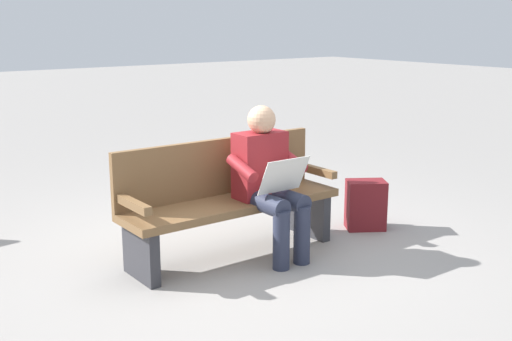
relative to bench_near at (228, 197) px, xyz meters
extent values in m
plane|color=gray|center=(0.00, 0.07, -0.46)|extent=(40.00, 40.00, 0.00)
cube|color=brown|center=(0.00, 0.07, -0.04)|extent=(1.80, 0.49, 0.06)
cube|color=brown|center=(0.00, -0.14, 0.22)|extent=(1.80, 0.06, 0.45)
cube|color=brown|center=(-0.85, 0.08, 0.11)|extent=(0.06, 0.48, 0.06)
cube|color=brown|center=(0.85, 0.07, 0.11)|extent=(0.06, 0.48, 0.06)
cube|color=#2D2D33|center=(-0.80, 0.07, -0.26)|extent=(0.08, 0.43, 0.39)
cube|color=#2D2D33|center=(0.80, 0.07, -0.26)|extent=(0.08, 0.43, 0.39)
cube|color=maroon|center=(-0.22, 0.12, 0.25)|extent=(0.40, 0.22, 0.52)
sphere|color=tan|center=(-0.22, 0.14, 0.61)|extent=(0.22, 0.22, 0.22)
cylinder|color=#282D42|center=(-0.32, 0.33, 0.01)|extent=(0.15, 0.42, 0.15)
cylinder|color=#282D42|center=(-0.12, 0.33, 0.01)|extent=(0.15, 0.42, 0.15)
cylinder|color=#282D42|center=(-0.32, 0.52, -0.23)|extent=(0.13, 0.13, 0.45)
cylinder|color=#282D42|center=(-0.12, 0.52, -0.23)|extent=(0.13, 0.13, 0.45)
cylinder|color=maroon|center=(-0.46, 0.22, 0.28)|extent=(0.09, 0.31, 0.18)
cylinder|color=maroon|center=(0.02, 0.22, 0.28)|extent=(0.09, 0.31, 0.18)
cube|color=silver|center=(-0.22, 0.42, 0.23)|extent=(0.40, 0.13, 0.27)
cube|color=maroon|center=(-1.32, 0.23, -0.24)|extent=(0.40, 0.37, 0.44)
cube|color=maroon|center=(-1.39, 0.12, -0.31)|extent=(0.22, 0.16, 0.20)
camera|label=1|loc=(2.72, 4.01, 1.36)|focal=45.03mm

